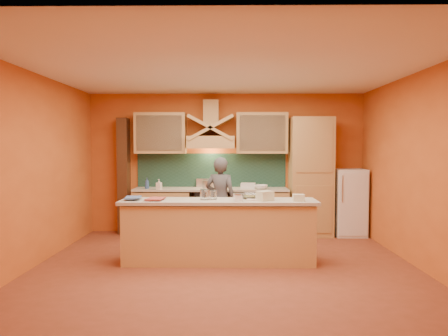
{
  "coord_description": "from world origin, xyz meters",
  "views": [
    {
      "loc": [
        0.05,
        -5.58,
        1.73
      ],
      "look_at": [
        -0.03,
        0.9,
        1.39
      ],
      "focal_mm": 32.0,
      "sensor_mm": 36.0,
      "label": 1
    }
  ],
  "objects_px": {
    "stove": "(211,212)",
    "fridge": "(349,202)",
    "kitchen_scale": "(238,198)",
    "person": "(221,200)",
    "mixing_bowl": "(250,196)"
  },
  "relations": [
    {
      "from": "stove",
      "to": "fridge",
      "type": "distance_m",
      "value": 2.71
    },
    {
      "from": "stove",
      "to": "fridge",
      "type": "xyz_separation_m",
      "value": [
        2.7,
        0.0,
        0.2
      ]
    },
    {
      "from": "stove",
      "to": "kitchen_scale",
      "type": "height_order",
      "value": "kitchen_scale"
    },
    {
      "from": "stove",
      "to": "person",
      "type": "height_order",
      "value": "person"
    },
    {
      "from": "person",
      "to": "kitchen_scale",
      "type": "bearing_deg",
      "value": 118.09
    },
    {
      "from": "person",
      "to": "stove",
      "type": "bearing_deg",
      "value": -55.44
    },
    {
      "from": "fridge",
      "to": "kitchen_scale",
      "type": "relative_size",
      "value": 11.41
    },
    {
      "from": "fridge",
      "to": "mixing_bowl",
      "type": "relative_size",
      "value": 4.14
    },
    {
      "from": "fridge",
      "to": "mixing_bowl",
      "type": "xyz_separation_m",
      "value": [
        -2.02,
        -1.76,
        0.33
      ]
    },
    {
      "from": "stove",
      "to": "person",
      "type": "distance_m",
      "value": 0.75
    },
    {
      "from": "stove",
      "to": "fridge",
      "type": "bearing_deg",
      "value": 0.0
    },
    {
      "from": "stove",
      "to": "kitchen_scale",
      "type": "relative_size",
      "value": 7.9
    },
    {
      "from": "fridge",
      "to": "kitchen_scale",
      "type": "distance_m",
      "value": 3.05
    },
    {
      "from": "fridge",
      "to": "person",
      "type": "relative_size",
      "value": 0.84
    },
    {
      "from": "kitchen_scale",
      "to": "mixing_bowl",
      "type": "xyz_separation_m",
      "value": [
        0.2,
        0.3,
        -0.01
      ]
    }
  ]
}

